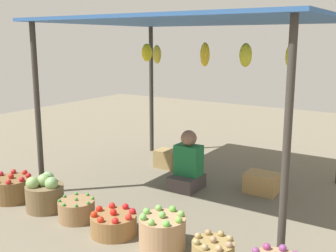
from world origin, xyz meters
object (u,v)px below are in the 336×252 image
object	(u,v)px
basket_cabbages	(45,194)
wooden_crate_stacked_rear	(167,159)
basket_green_chilies	(77,210)
basket_red_tomatoes	(114,224)
basket_green_apples	(162,232)
basket_red_apples	(12,188)
vendor_person	(188,166)
wooden_crate_near_vendor	(262,183)

from	to	relation	value
basket_cabbages	wooden_crate_stacked_rear	xyz separation A→B (m)	(0.29, 2.13, -0.05)
basket_cabbages	basket_green_chilies	xyz separation A→B (m)	(0.51, -0.00, -0.07)
basket_red_tomatoes	basket_green_apples	xyz separation A→B (m)	(0.56, 0.04, 0.05)
basket_red_apples	wooden_crate_stacked_rear	xyz separation A→B (m)	(0.87, 2.14, -0.01)
basket_green_chilies	basket_red_apples	bearing A→B (deg)	-179.54
basket_green_apples	vendor_person	bearing A→B (deg)	111.99
basket_cabbages	basket_red_tomatoes	bearing A→B (deg)	-2.24
wooden_crate_near_vendor	wooden_crate_stacked_rear	distance (m)	1.62
basket_cabbages	basket_green_chilies	size ratio (longest dim) A/B	1.09
basket_red_apples	basket_green_apples	world-z (taller)	basket_green_apples
basket_red_apples	basket_green_chilies	bearing A→B (deg)	0.46
wooden_crate_near_vendor	basket_cabbages	bearing A→B (deg)	-135.23
basket_red_tomatoes	wooden_crate_near_vendor	xyz separation A→B (m)	(0.83, 1.93, 0.02)
basket_green_chilies	basket_red_tomatoes	xyz separation A→B (m)	(0.56, -0.04, -0.00)
basket_cabbages	basket_red_tomatoes	xyz separation A→B (m)	(1.07, -0.04, -0.08)
basket_red_apples	basket_green_apples	distance (m)	2.21
basket_red_apples	wooden_crate_stacked_rear	size ratio (longest dim) A/B	1.43
vendor_person	wooden_crate_stacked_rear	xyz separation A→B (m)	(-0.72, 0.62, -0.16)
vendor_person	basket_red_apples	size ratio (longest dim) A/B	1.61
vendor_person	basket_green_apples	distance (m)	1.64
basket_cabbages	wooden_crate_stacked_rear	size ratio (longest dim) A/B	1.27
basket_cabbages	wooden_crate_near_vendor	bearing A→B (deg)	44.77
basket_red_apples	wooden_crate_near_vendor	bearing A→B (deg)	37.43
basket_red_tomatoes	wooden_crate_near_vendor	size ratio (longest dim) A/B	1.15
basket_red_apples	basket_red_tomatoes	size ratio (longest dim) A/B	1.03
basket_green_chilies	wooden_crate_stacked_rear	bearing A→B (deg)	95.74
vendor_person	basket_green_chilies	bearing A→B (deg)	-108.57
basket_cabbages	basket_green_chilies	bearing A→B (deg)	-0.42
vendor_person	wooden_crate_stacked_rear	bearing A→B (deg)	139.63
basket_cabbages	basket_red_tomatoes	size ratio (longest dim) A/B	0.92
basket_green_apples	basket_red_tomatoes	bearing A→B (deg)	-175.61
basket_green_apples	wooden_crate_stacked_rear	size ratio (longest dim) A/B	1.31
vendor_person	wooden_crate_near_vendor	xyz separation A→B (m)	(0.88, 0.37, -0.17)
vendor_person	wooden_crate_near_vendor	size ratio (longest dim) A/B	1.92
vendor_person	basket_cabbages	distance (m)	1.83
wooden_crate_stacked_rear	basket_green_chilies	bearing A→B (deg)	-84.26
basket_cabbages	basket_green_apples	size ratio (longest dim) A/B	0.97
basket_red_apples	vendor_person	bearing A→B (deg)	43.71
basket_cabbages	wooden_crate_near_vendor	distance (m)	2.68
basket_green_apples	wooden_crate_stacked_rear	xyz separation A→B (m)	(-1.33, 2.13, -0.02)
basket_green_chilies	wooden_crate_stacked_rear	world-z (taller)	wooden_crate_stacked_rear
vendor_person	basket_green_apples	xyz separation A→B (m)	(0.61, -1.51, -0.14)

